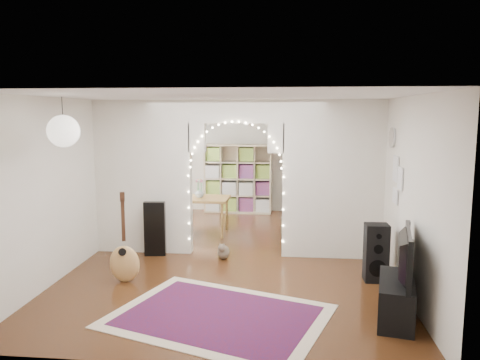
# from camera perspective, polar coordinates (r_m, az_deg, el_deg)

# --- Properties ---
(floor) EXTENTS (7.50, 7.50, 0.00)m
(floor) POSITION_cam_1_polar(r_m,az_deg,el_deg) (8.40, -0.44, -8.95)
(floor) COLOR black
(floor) RESTS_ON ground
(ceiling) EXTENTS (5.00, 7.50, 0.02)m
(ceiling) POSITION_cam_1_polar(r_m,az_deg,el_deg) (8.03, -0.47, 9.79)
(ceiling) COLOR white
(ceiling) RESTS_ON wall_back
(wall_back) EXTENTS (5.00, 0.02, 2.70)m
(wall_back) POSITION_cam_1_polar(r_m,az_deg,el_deg) (11.82, 1.52, 2.71)
(wall_back) COLOR silver
(wall_back) RESTS_ON floor
(wall_front) EXTENTS (5.00, 0.02, 2.70)m
(wall_front) POSITION_cam_1_polar(r_m,az_deg,el_deg) (4.46, -5.70, -6.43)
(wall_front) COLOR silver
(wall_front) RESTS_ON floor
(wall_left) EXTENTS (0.02, 7.50, 2.70)m
(wall_left) POSITION_cam_1_polar(r_m,az_deg,el_deg) (8.74, -16.98, 0.43)
(wall_left) COLOR silver
(wall_left) RESTS_ON floor
(wall_right) EXTENTS (0.02, 7.50, 2.70)m
(wall_right) POSITION_cam_1_polar(r_m,az_deg,el_deg) (8.22, 17.14, -0.04)
(wall_right) COLOR silver
(wall_right) RESTS_ON floor
(divider_wall) EXTENTS (5.00, 0.20, 2.70)m
(divider_wall) POSITION_cam_1_polar(r_m,az_deg,el_deg) (8.10, -0.45, 0.73)
(divider_wall) COLOR silver
(divider_wall) RESTS_ON floor
(fairy_lights) EXTENTS (1.64, 0.04, 1.60)m
(fairy_lights) POSITION_cam_1_polar(r_m,az_deg,el_deg) (7.95, -0.56, 1.51)
(fairy_lights) COLOR #FFEABF
(fairy_lights) RESTS_ON divider_wall
(window) EXTENTS (0.04, 1.20, 1.40)m
(window) POSITION_cam_1_polar(r_m,az_deg,el_deg) (10.38, -13.05, 2.58)
(window) COLOR white
(window) RESTS_ON wall_left
(wall_clock) EXTENTS (0.03, 0.31, 0.31)m
(wall_clock) POSITION_cam_1_polar(r_m,az_deg,el_deg) (7.56, 18.11, 4.94)
(wall_clock) COLOR white
(wall_clock) RESTS_ON wall_right
(picture_frames) EXTENTS (0.02, 0.50, 0.70)m
(picture_frames) POSITION_cam_1_polar(r_m,az_deg,el_deg) (7.23, 18.57, 0.01)
(picture_frames) COLOR white
(picture_frames) RESTS_ON wall_right
(paper_lantern) EXTENTS (0.40, 0.40, 0.40)m
(paper_lantern) POSITION_cam_1_polar(r_m,az_deg,el_deg) (6.24, -20.72, 5.60)
(paper_lantern) COLOR white
(paper_lantern) RESTS_ON ceiling
(ceiling_fan) EXTENTS (1.10, 1.10, 0.30)m
(ceiling_fan) POSITION_cam_1_polar(r_m,az_deg,el_deg) (10.02, 0.79, 7.75)
(ceiling_fan) COLOR #B08B3A
(ceiling_fan) RESTS_ON ceiling
(area_rug) EXTENTS (3.00, 2.61, 0.02)m
(area_rug) POSITION_cam_1_polar(r_m,az_deg,el_deg) (5.97, -2.62, -16.21)
(area_rug) COLOR maroon
(area_rug) RESTS_ON floor
(guitar_case) EXTENTS (0.38, 0.16, 0.95)m
(guitar_case) POSITION_cam_1_polar(r_m,az_deg,el_deg) (8.30, -10.33, -5.88)
(guitar_case) COLOR black
(guitar_case) RESTS_ON floor
(acoustic_guitar) EXTENTS (0.48, 0.32, 1.14)m
(acoustic_guitar) POSITION_cam_1_polar(r_m,az_deg,el_deg) (7.12, -13.94, -8.18)
(acoustic_guitar) COLOR tan
(acoustic_guitar) RESTS_ON floor
(tabby_cat) EXTENTS (0.22, 0.48, 0.32)m
(tabby_cat) POSITION_cam_1_polar(r_m,az_deg,el_deg) (8.08, -2.05, -8.71)
(tabby_cat) COLOR brown
(tabby_cat) RESTS_ON floor
(floor_speaker) EXTENTS (0.34, 0.31, 0.86)m
(floor_speaker) POSITION_cam_1_polar(r_m,az_deg,el_deg) (7.26, 16.26, -8.52)
(floor_speaker) COLOR black
(floor_speaker) RESTS_ON floor
(media_console) EXTENTS (0.60, 1.06, 0.50)m
(media_console) POSITION_cam_1_polar(r_m,az_deg,el_deg) (6.09, 18.49, -13.67)
(media_console) COLOR black
(media_console) RESTS_ON floor
(tv) EXTENTS (0.36, 1.08, 0.62)m
(tv) POSITION_cam_1_polar(r_m,az_deg,el_deg) (5.91, 18.74, -8.62)
(tv) COLOR black
(tv) RESTS_ON media_console
(bookcase) EXTENTS (1.68, 0.49, 1.71)m
(bookcase) POSITION_cam_1_polar(r_m,az_deg,el_deg) (11.66, -0.24, 0.18)
(bookcase) COLOR #CBB593
(bookcase) RESTS_ON floor
(dining_table) EXTENTS (1.21, 0.82, 0.76)m
(dining_table) POSITION_cam_1_polar(r_m,az_deg,el_deg) (9.64, -4.97, -2.57)
(dining_table) COLOR brown
(dining_table) RESTS_ON floor
(flower_vase) EXTENTS (0.19, 0.19, 0.19)m
(flower_vase) POSITION_cam_1_polar(r_m,az_deg,el_deg) (9.61, -4.98, -1.58)
(flower_vase) COLOR silver
(flower_vase) RESTS_ON dining_table
(dining_chair_left) EXTENTS (0.55, 0.56, 0.43)m
(dining_chair_left) POSITION_cam_1_polar(r_m,az_deg,el_deg) (9.76, -7.39, -5.29)
(dining_chair_left) COLOR brown
(dining_chair_left) RESTS_ON floor
(dining_chair_right) EXTENTS (0.55, 0.56, 0.43)m
(dining_chair_right) POSITION_cam_1_polar(r_m,az_deg,el_deg) (9.36, 6.60, -5.84)
(dining_chair_right) COLOR brown
(dining_chair_right) RESTS_ON floor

